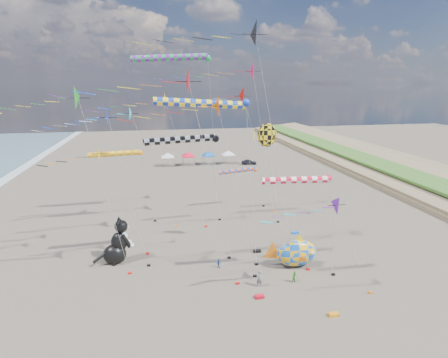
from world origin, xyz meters
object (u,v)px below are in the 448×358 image
Objects in this scene: cat_inflatable at (116,241)px; parked_car at (249,162)px; person_adult at (260,279)px; fish_inflatable at (296,253)px; child_green at (295,277)px; child_blue at (219,263)px.

parked_car is at bearing 39.73° from cat_inflatable.
person_adult is at bearing -47.82° from cat_inflatable.
fish_inflatable reaches higher than child_green.
person_adult is at bearing 174.54° from child_green.
person_adult reaches higher than child_green.
cat_inflatable is 4.40× the size of child_green.
person_adult is (14.26, -7.86, -1.74)m from cat_inflatable.
child_green is at bearing -179.88° from parked_car.
child_blue is (10.92, -3.46, -2.09)m from cat_inflatable.
parked_car is at bearing 80.85° from fish_inflatable.
child_green is (-1.30, -2.96, -1.04)m from fish_inflatable.
parked_car is (9.30, 52.62, 0.04)m from child_green.
parked_car is at bearing 78.51° from person_adult.
cat_inflatable reaches higher than child_green.
person_adult is 3.70m from child_green.
fish_inflatable is at bearing 60.00° from child_green.
child_blue is at bearing 142.07° from child_green.
child_green is at bearing -42.46° from cat_inflatable.
cat_inflatable is 3.02× the size of person_adult.
cat_inflatable reaches higher than child_blue.
child_blue is at bearing 129.59° from person_adult.
cat_inflatable is 0.85× the size of fish_inflatable.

